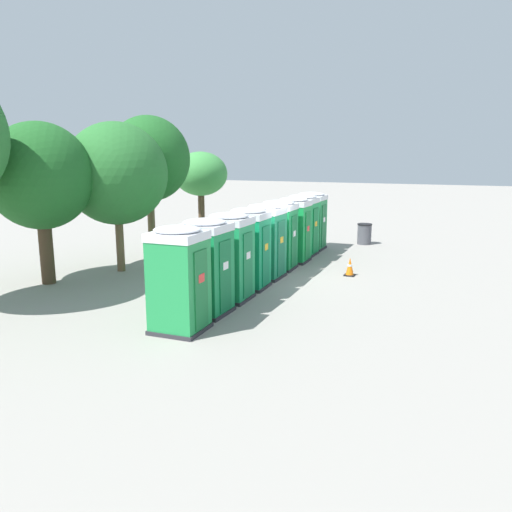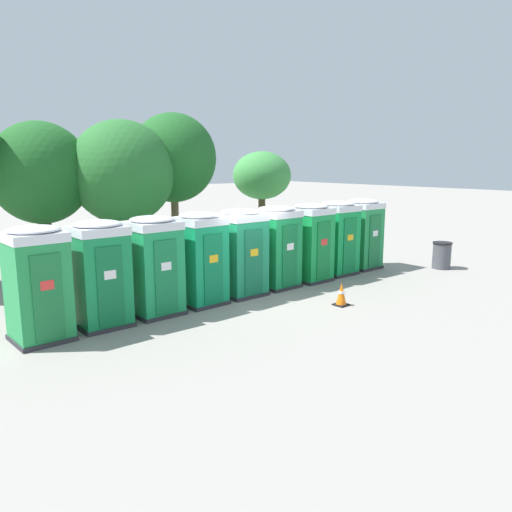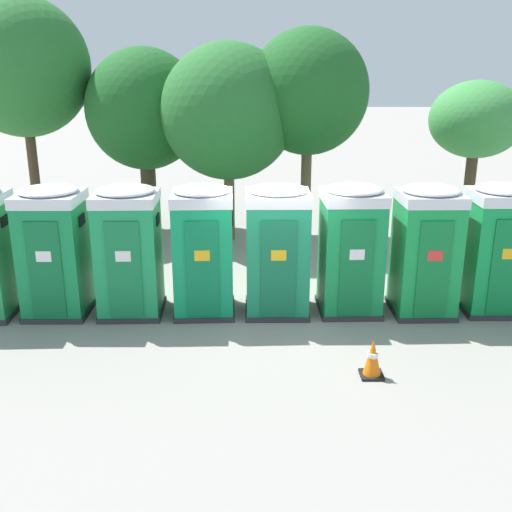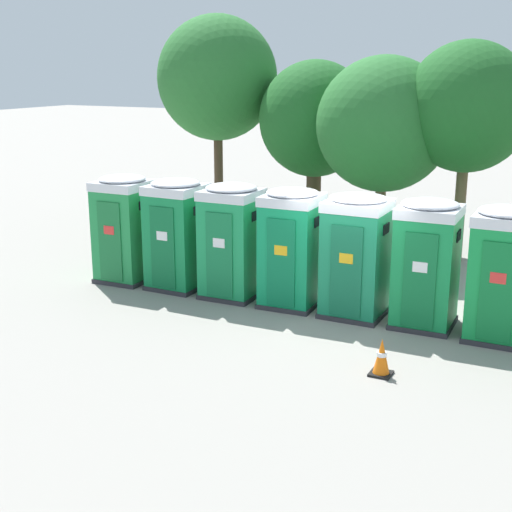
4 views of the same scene
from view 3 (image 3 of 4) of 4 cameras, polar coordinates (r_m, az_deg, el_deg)
The scene contains 14 objects.
ground_plane at distance 11.94m, azimuth 1.99°, elevation -5.30°, with size 120.00×120.00×0.00m, color gray.
portapotty_1 at distance 12.10m, azimuth -18.65°, elevation 0.51°, with size 1.20×1.21×2.54m.
portapotty_2 at distance 11.73m, azimuth -12.01°, elevation 0.54°, with size 1.22×1.22×2.54m.
portapotty_3 at distance 11.55m, azimuth -5.04°, elevation 0.60°, with size 1.22×1.24×2.54m.
portapotty_4 at distance 11.53m, azimuth 2.05°, elevation 0.63°, with size 1.24×1.21×2.54m.
portapotty_5 at distance 11.71m, azimuth 9.03°, elevation 0.69°, with size 1.21×1.23×2.54m.
portapotty_6 at distance 11.96m, azimuth 15.85°, elevation 0.57°, with size 1.17×1.21×2.54m.
portapotty_7 at distance 12.52m, azimuth 22.01°, elevation 0.70°, with size 1.22×1.22×2.54m.
street_tree_0 at distance 17.56m, azimuth -10.57°, elevation 13.50°, with size 3.27×3.27×5.17m.
street_tree_1 at distance 17.76m, azimuth 20.25°, elevation 11.99°, with size 2.55×2.55×4.30m.
street_tree_2 at distance 16.37m, azimuth 4.99°, elevation 15.23°, with size 3.18×3.18×5.63m.
street_tree_3 at distance 16.26m, azimuth -2.66°, elevation 13.53°, with size 3.58×3.58×5.28m.
street_tree_4 at distance 18.52m, azimuth -21.38°, elevation 16.38°, with size 3.72×3.72×6.53m.
traffic_cone at distance 9.64m, azimuth 11.04°, elevation -9.52°, with size 0.36×0.36×0.64m.
Camera 3 is at (-0.50, -10.98, 4.68)m, focal length 42.00 mm.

